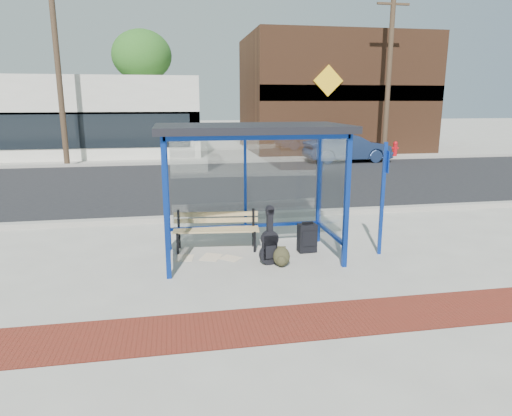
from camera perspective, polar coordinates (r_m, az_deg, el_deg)
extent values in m
plane|color=#B2ADA0|center=(8.47, -0.52, -6.20)|extent=(120.00, 120.00, 0.00)
cube|color=maroon|center=(6.13, 3.75, -14.15)|extent=(60.00, 1.00, 0.01)
cube|color=gray|center=(11.20, -3.04, -1.02)|extent=(60.00, 0.25, 0.12)
cube|color=black|center=(16.17, -5.35, 3.18)|extent=(60.00, 10.00, 0.00)
cube|color=gray|center=(21.19, -6.58, 5.70)|extent=(60.00, 0.25, 0.12)
cube|color=#B2ADA0|center=(23.08, -6.89, 6.17)|extent=(60.00, 4.00, 0.01)
cube|color=navy|center=(7.31, -11.18, -0.20)|extent=(0.08, 0.08, 2.30)
cube|color=navy|center=(7.85, 11.27, 0.71)|extent=(0.08, 0.08, 2.30)
cube|color=navy|center=(8.78, -11.08, 2.04)|extent=(0.08, 0.08, 2.30)
cube|color=navy|center=(9.23, 7.89, 2.71)|extent=(0.08, 0.08, 2.30)
cube|color=navy|center=(8.74, -1.40, 9.58)|extent=(3.00, 0.08, 0.08)
cube|color=navy|center=(7.27, 0.46, 8.83)|extent=(3.00, 0.08, 0.08)
cube|color=navy|center=(7.89, -11.49, 8.92)|extent=(0.08, 1.50, 0.08)
cube|color=navy|center=(8.39, 9.73, 9.24)|extent=(0.08, 1.50, 0.08)
cube|color=navy|center=(9.05, -1.33, -2.25)|extent=(3.00, 0.08, 0.06)
cube|color=navy|center=(8.23, -10.89, -4.08)|extent=(0.08, 1.50, 0.06)
cube|color=navy|center=(8.71, 9.26, -3.05)|extent=(0.08, 1.50, 0.06)
cube|color=navy|center=(8.85, -1.36, 3.69)|extent=(0.05, 0.05, 1.90)
cube|color=silver|center=(8.85, -1.36, 3.43)|extent=(2.84, 0.01, 1.82)
cube|color=silver|center=(8.01, -11.17, 2.14)|extent=(0.02, 1.34, 1.82)
cube|color=silver|center=(8.50, 9.48, 2.85)|extent=(0.02, 1.34, 1.82)
cube|color=black|center=(8.00, -0.55, 9.96)|extent=(3.30, 1.80, 0.12)
cube|color=silver|center=(26.99, -27.20, 10.10)|extent=(18.00, 6.00, 4.00)
cube|color=black|center=(24.18, -29.18, 9.68)|extent=(18.00, 0.10, 0.60)
cube|color=black|center=(24.14, -29.07, 8.26)|extent=(17.00, 0.04, 1.60)
cube|color=#59331E|center=(27.98, 9.52, 13.88)|extent=(10.00, 7.00, 6.40)
cube|color=black|center=(24.76, 12.27, 13.86)|extent=(10.00, 0.10, 0.80)
cube|color=yellow|center=(24.15, 9.02, 15.44)|extent=(1.56, 0.06, 1.56)
cylinder|color=#4C3826|center=(29.92, -13.77, 12.29)|extent=(0.36, 0.36, 5.00)
ellipsoid|color=#224F16|center=(30.03, -14.10, 18.02)|extent=(3.60, 3.60, 3.06)
cylinder|color=#4C3826|center=(32.93, 14.94, 12.29)|extent=(0.36, 0.36, 5.00)
ellipsoid|color=#224F16|center=(33.03, 15.26, 17.49)|extent=(3.60, 3.60, 3.06)
cylinder|color=#4C3826|center=(21.80, -23.46, 15.33)|extent=(0.24, 0.24, 8.00)
cylinder|color=#4C3826|center=(23.68, 16.26, 15.62)|extent=(0.24, 0.24, 8.00)
cube|color=#4C3826|center=(24.05, 16.79, 23.24)|extent=(1.60, 0.10, 0.10)
cube|color=black|center=(8.72, -9.77, -4.40)|extent=(0.05, 0.05, 0.41)
cube|color=black|center=(9.01, -9.62, -2.62)|extent=(0.05, 0.05, 0.77)
cube|color=black|center=(8.89, -9.67, -4.06)|extent=(0.08, 0.37, 0.05)
cube|color=black|center=(8.70, -0.18, -4.24)|extent=(0.05, 0.05, 0.41)
cube|color=black|center=(8.99, -0.34, -2.46)|extent=(0.05, 0.05, 0.77)
cube|color=black|center=(8.87, -0.26, -3.90)|extent=(0.08, 0.37, 0.05)
cube|color=tan|center=(8.65, -5.00, -2.99)|extent=(1.63, 0.25, 0.03)
cube|color=tan|center=(8.74, -5.00, -2.81)|extent=(1.63, 0.25, 0.03)
cube|color=tan|center=(8.84, -4.99, -2.63)|extent=(1.63, 0.25, 0.03)
cube|color=tan|center=(8.93, -4.99, -2.45)|extent=(1.63, 0.25, 0.03)
cube|color=tan|center=(8.93, -5.00, -1.55)|extent=(1.63, 0.19, 0.09)
cube|color=tan|center=(8.90, -5.02, -0.76)|extent=(1.63, 0.19, 0.09)
cylinder|color=black|center=(8.07, 1.71, -5.82)|extent=(0.38, 0.17, 0.37)
cylinder|color=black|center=(7.98, 1.72, -3.86)|extent=(0.32, 0.16, 0.31)
cube|color=black|center=(8.03, 1.71, -4.88)|extent=(0.28, 0.15, 0.44)
cube|color=black|center=(7.90, 1.74, -1.81)|extent=(0.11, 0.10, 0.44)
cube|color=black|center=(7.85, 1.75, -0.46)|extent=(0.14, 0.11, 0.09)
cube|color=black|center=(8.74, 6.40, -3.73)|extent=(0.36, 0.24, 0.54)
cylinder|color=black|center=(8.78, 5.57, -5.38)|extent=(0.06, 0.20, 0.05)
cylinder|color=black|center=(8.86, 7.13, -5.24)|extent=(0.06, 0.20, 0.05)
cube|color=black|center=(8.66, 6.45, -1.84)|extent=(0.22, 0.05, 0.04)
cube|color=black|center=(8.64, 6.66, -3.84)|extent=(0.27, 0.03, 0.29)
ellipsoid|color=#2C2A18|center=(8.01, 3.21, -6.08)|extent=(0.33, 0.26, 0.35)
ellipsoid|color=#2C2A18|center=(7.92, 3.22, -6.66)|extent=(0.19, 0.15, 0.18)
cube|color=#2C2A18|center=(7.97, 3.22, -4.93)|extent=(0.10, 0.06, 0.03)
cube|color=navy|center=(8.70, 15.51, 1.04)|extent=(0.07, 0.07, 2.10)
cube|color=navy|center=(8.59, 16.05, 5.61)|extent=(0.07, 0.26, 0.39)
cube|color=white|center=(8.53, -8.87, -6.19)|extent=(0.35, 0.42, 0.01)
cube|color=white|center=(8.43, -3.18, -6.29)|extent=(0.46, 0.45, 0.01)
cube|color=white|center=(8.51, -5.64, -6.14)|extent=(0.48, 0.52, 0.01)
imported|color=#1B2B4E|center=(22.02, 11.35, 7.40)|extent=(4.08, 1.54, 1.33)
cylinder|color=#B40C14|center=(24.87, 16.99, 6.92)|extent=(0.21, 0.21, 0.63)
sphere|color=#B40C14|center=(24.84, 17.04, 7.72)|extent=(0.23, 0.23, 0.23)
cylinder|color=#B40C14|center=(24.86, 17.01, 7.16)|extent=(0.35, 0.17, 0.11)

